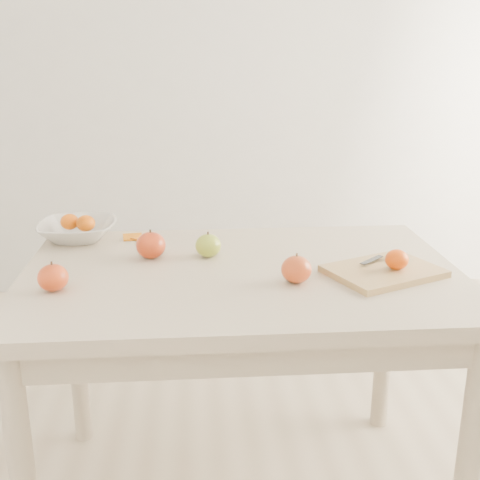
{
  "coord_description": "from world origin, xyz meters",
  "views": [
    {
      "loc": [
        -0.12,
        -1.55,
        1.33
      ],
      "look_at": [
        0.0,
        0.05,
        0.82
      ],
      "focal_mm": 45.0,
      "sensor_mm": 36.0,
      "label": 1
    }
  ],
  "objects": [
    {
      "name": "apple_red_a",
      "position": [
        -0.25,
        0.12,
        0.79
      ],
      "size": [
        0.09,
        0.09,
        0.08
      ],
      "primitive_type": "ellipsoid",
      "color": "maroon",
      "rests_on": "table"
    },
    {
      "name": "table",
      "position": [
        0.0,
        0.0,
        0.65
      ],
      "size": [
        1.2,
        0.8,
        0.75
      ],
      "color": "#C8B197",
      "rests_on": "ground"
    },
    {
      "name": "bowl_tangerine_near",
      "position": [
        -0.52,
        0.33,
        0.81
      ],
      "size": [
        0.06,
        0.06,
        0.05
      ],
      "primitive_type": "ellipsoid",
      "color": "#D84E07",
      "rests_on": "fruit_bowl"
    },
    {
      "name": "fruit_bowl",
      "position": [
        -0.5,
        0.32,
        0.78
      ],
      "size": [
        0.24,
        0.24,
        0.06
      ],
      "primitive_type": "imported",
      "color": "silver",
      "rests_on": "table"
    },
    {
      "name": "orange_peel_b",
      "position": [
        -0.3,
        0.3,
        0.75
      ],
      "size": [
        0.06,
        0.05,
        0.01
      ],
      "primitive_type": "cube",
      "rotation": [
        -0.14,
        0.0,
        -0.55
      ],
      "color": "#D2620E",
      "rests_on": "table"
    },
    {
      "name": "paring_knife",
      "position": [
        0.43,
        0.0,
        0.78
      ],
      "size": [
        0.15,
        0.1,
        0.01
      ],
      "color": "silver",
      "rests_on": "cutting_board"
    },
    {
      "name": "apple_red_e",
      "position": [
        0.13,
        -0.11,
        0.79
      ],
      "size": [
        0.08,
        0.08,
        0.07
      ],
      "primitive_type": "ellipsoid",
      "color": "maroon",
      "rests_on": "table"
    },
    {
      "name": "board_tangerine",
      "position": [
        0.41,
        -0.08,
        0.8
      ],
      "size": [
        0.06,
        0.06,
        0.05
      ],
      "primitive_type": "ellipsoid",
      "color": "#E35208",
      "rests_on": "cutting_board"
    },
    {
      "name": "apple_green",
      "position": [
        -0.09,
        0.12,
        0.78
      ],
      "size": [
        0.08,
        0.08,
        0.07
      ],
      "primitive_type": "ellipsoid",
      "color": "olive",
      "rests_on": "table"
    },
    {
      "name": "cutting_board",
      "position": [
        0.38,
        -0.07,
        0.76
      ],
      "size": [
        0.34,
        0.31,
        0.02
      ],
      "primitive_type": "cube",
      "rotation": [
        0.0,
        0.0,
        0.41
      ],
      "color": "#A98654",
      "rests_on": "table"
    },
    {
      "name": "apple_red_b",
      "position": [
        -0.48,
        -0.11,
        0.78
      ],
      "size": [
        0.08,
        0.08,
        0.07
      ],
      "primitive_type": "ellipsoid",
      "color": "#9A0C03",
      "rests_on": "table"
    },
    {
      "name": "bowl_tangerine_far",
      "position": [
        -0.47,
        0.3,
        0.81
      ],
      "size": [
        0.06,
        0.06,
        0.05
      ],
      "primitive_type": "ellipsoid",
      "color": "#D06007",
      "rests_on": "fruit_bowl"
    },
    {
      "name": "orange_peel_a",
      "position": [
        -0.33,
        0.31,
        0.75
      ],
      "size": [
        0.07,
        0.05,
        0.01
      ],
      "primitive_type": "cube",
      "rotation": [
        0.21,
        0.0,
        0.14
      ],
      "color": "orange",
      "rests_on": "table"
    }
  ]
}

